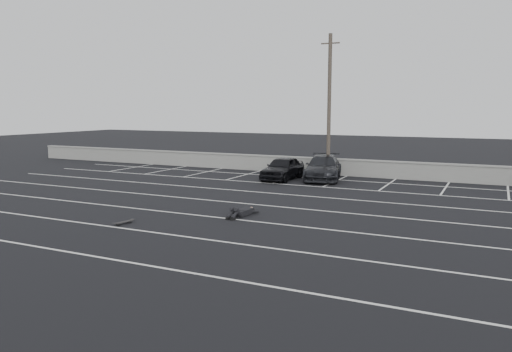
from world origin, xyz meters
The scene contains 8 objects.
ground centered at (0.00, 0.00, 0.00)m, with size 120.00×120.00×0.00m, color black.
seawall centered at (0.00, 14.00, 0.55)m, with size 50.00×0.45×1.06m.
stall_lines centered at (-0.08, 4.41, 0.00)m, with size 36.00×20.05×0.01m.
car_left centered at (-2.07, 10.75, 0.68)m, with size 1.60×3.99×1.36m, color black.
car_right centered at (0.11, 11.81, 0.71)m, with size 1.99×4.90×1.42m, color black.
utility_pole centered at (-0.05, 13.20, 4.39)m, with size 1.16×0.23×8.67m.
person centered at (0.46, 0.94, 0.23)m, with size 1.06×2.34×0.46m, color black, non-canonical shape.
skateboard centered at (-2.82, -2.46, 0.07)m, with size 0.34×0.75×0.09m.
Camera 1 is at (9.39, -16.43, 4.23)m, focal length 35.00 mm.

